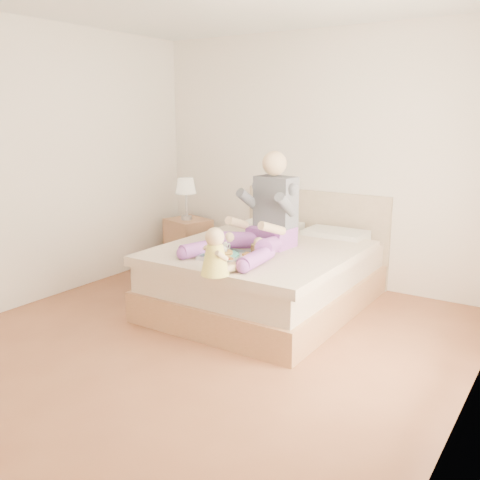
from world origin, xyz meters
The scene contains 7 objects.
room centered at (0.08, 0.01, 1.51)m, with size 4.02×4.22×2.71m.
bed centered at (0.00, 1.08, 0.32)m, with size 1.70×2.18×1.00m.
nightstand centered at (-1.52, 1.71, 0.29)m, with size 0.57×0.53×0.58m.
lamp centered at (-1.52, 1.68, 0.96)m, with size 0.24×0.24×0.50m.
adult centered at (0.05, 0.86, 0.88)m, with size 0.78×1.13×0.92m.
tray centered at (-0.01, 0.43, 0.64)m, with size 0.52×0.43×0.14m.
baby centered at (0.15, -0.03, 0.76)m, with size 0.28×0.33×0.38m.
Camera 1 is at (2.49, -3.27, 1.84)m, focal length 40.00 mm.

